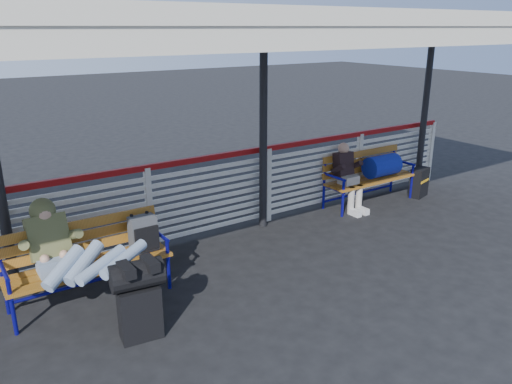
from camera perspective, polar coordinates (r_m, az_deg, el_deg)
ground at (r=5.72m, az=-4.21°, el=-13.23°), size 60.00×60.00×0.00m
fence at (r=7.00m, az=-12.11°, el=-1.52°), size 12.08×0.08×1.24m
canopy at (r=5.65m, az=-9.60°, el=18.60°), size 12.60×3.60×3.16m
luggage_stack at (r=5.17m, az=-13.27°, el=-11.57°), size 0.54×0.35×0.84m
bench_left at (r=5.99m, az=-17.20°, el=-6.24°), size 1.80×0.56×0.92m
bench_right at (r=9.06m, az=13.52°, el=2.62°), size 1.80×0.56×0.92m
traveler_man at (r=5.56m, az=-19.38°, el=-7.01°), size 0.94×1.64×0.77m
companion_person at (r=8.56m, az=10.47°, el=1.79°), size 0.32×0.66×1.15m
suitcase_side at (r=9.66m, az=18.16°, el=1.06°), size 0.43×0.33×0.54m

